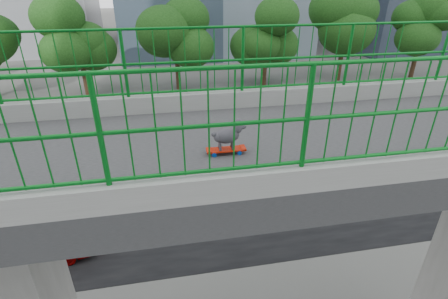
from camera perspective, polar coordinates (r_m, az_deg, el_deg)
name	(u,v)px	position (r m, az deg, el deg)	size (l,w,h in m)	color
road	(123,159)	(19.73, -16.87, -1.62)	(18.00, 90.00, 0.02)	black
footbridge	(6,262)	(6.36, -33.19, -15.86)	(3.00, 24.00, 7.00)	#2D2D2F
street_trees	(141,37)	(30.70, -14.00, 18.14)	(5.30, 60.40, 7.26)	black
skateboard	(226,150)	(4.48, 0.34, -0.08)	(0.17, 0.53, 0.07)	red
poodle	(228,135)	(4.38, 0.67, 2.56)	(0.19, 0.47, 0.39)	#333035
car_0	(37,240)	(14.20, -29.30, -13.33)	(1.65, 4.09, 1.39)	#B00707
car_1	(437,153)	(21.30, 32.64, -0.51)	(1.62, 4.66, 1.54)	silver
car_3	(134,130)	(21.73, -15.13, 3.22)	(1.82, 4.47, 1.30)	#9B9AA0
car_7	(387,132)	(23.02, 26.15, 2.75)	(1.92, 4.72, 1.37)	#9B9AA0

